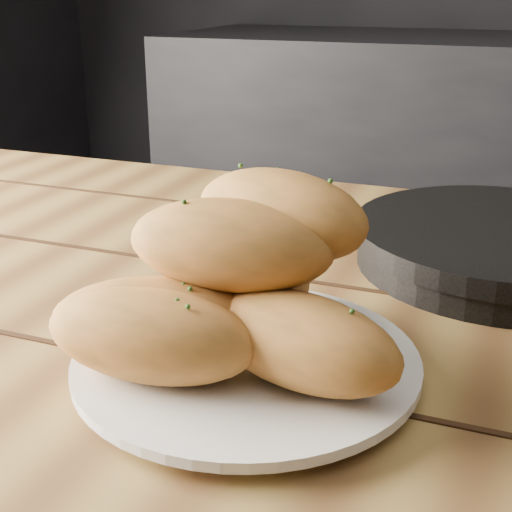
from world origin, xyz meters
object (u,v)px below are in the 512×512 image
Objects in this scene: plate at (246,364)px; skillet at (507,246)px; bread_rolls at (230,291)px; table at (261,410)px.

skillet is at bearing 60.59° from plate.
plate is at bearing 35.31° from bread_rolls.
plate is 0.59× the size of skillet.
table is 5.73× the size of bread_rolls.
table is at bearing 96.94° from bread_rolls.
plate is 0.35m from skillet.
skillet reaches higher than table.
table is at bearing -132.02° from skillet.
table is 0.31m from skillet.
bread_rolls is (-0.01, -0.01, 0.06)m from plate.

